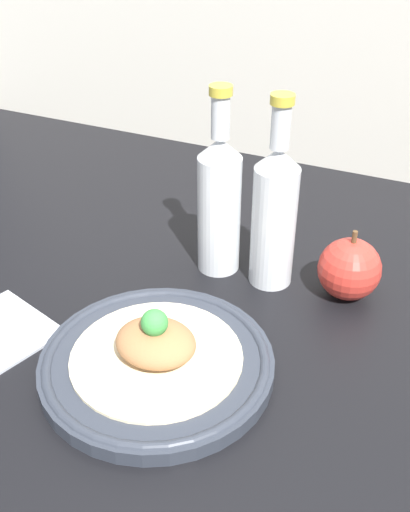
{
  "coord_description": "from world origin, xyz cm",
  "views": [
    {
      "loc": [
        17.17,
        -54.61,
        49.44
      ],
      "look_at": [
        -8.32,
        0.86,
        9.37
      ],
      "focal_mm": 42.0,
      "sensor_mm": 36.0,
      "label": 1
    }
  ],
  "objects_px": {
    "plate": "(157,362)",
    "cider_bottle_right": "(274,213)",
    "plated_food": "(156,346)",
    "apple": "(349,269)",
    "cider_bottle_left": "(219,201)"
  },
  "relations": [
    {
      "from": "plated_food",
      "to": "cider_bottle_left",
      "type": "bearing_deg",
      "value": 95.43
    },
    {
      "from": "apple",
      "to": "plate",
      "type": "bearing_deg",
      "value": -124.88
    },
    {
      "from": "plate",
      "to": "plated_food",
      "type": "height_order",
      "value": "plated_food"
    },
    {
      "from": "plate",
      "to": "apple",
      "type": "xyz_separation_m",
      "value": [
        0.16,
        0.24,
        0.03
      ]
    },
    {
      "from": "plated_food",
      "to": "apple",
      "type": "bearing_deg",
      "value": 55.12
    },
    {
      "from": "plate",
      "to": "cider_bottle_left",
      "type": "distance_m",
      "value": 0.25
    },
    {
      "from": "plate",
      "to": "plated_food",
      "type": "relative_size",
      "value": 1.37
    },
    {
      "from": "plate",
      "to": "cider_bottle_right",
      "type": "height_order",
      "value": "cider_bottle_right"
    },
    {
      "from": "cider_bottle_right",
      "to": "plate",
      "type": "bearing_deg",
      "value": -104.35
    },
    {
      "from": "plate",
      "to": "cider_bottle_right",
      "type": "bearing_deg",
      "value": 75.65
    },
    {
      "from": "plate",
      "to": "cider_bottle_left",
      "type": "xyz_separation_m",
      "value": [
        -0.02,
        0.23,
        0.1
      ]
    },
    {
      "from": "plate",
      "to": "cider_bottle_right",
      "type": "distance_m",
      "value": 0.25
    },
    {
      "from": "cider_bottle_right",
      "to": "apple",
      "type": "height_order",
      "value": "cider_bottle_right"
    },
    {
      "from": "cider_bottle_right",
      "to": "cider_bottle_left",
      "type": "bearing_deg",
      "value": 180.0
    },
    {
      "from": "cider_bottle_right",
      "to": "apple",
      "type": "xyz_separation_m",
      "value": [
        0.11,
        0.01,
        -0.06
      ]
    }
  ]
}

